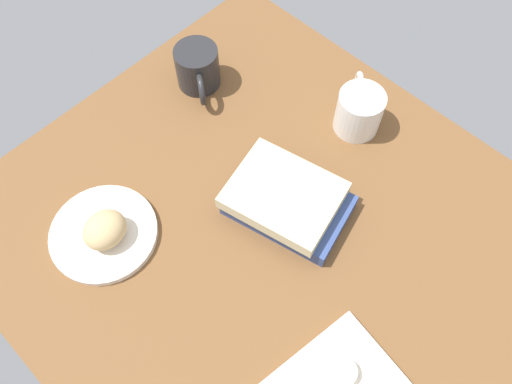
# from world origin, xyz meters

# --- Properties ---
(dining_table) EXTENTS (1.10, 0.90, 0.04)m
(dining_table) POSITION_xyz_m (0.00, 0.00, 0.02)
(dining_table) COLOR brown
(dining_table) RESTS_ON ground
(round_plate) EXTENTS (0.20, 0.20, 0.01)m
(round_plate) POSITION_xyz_m (0.26, 0.22, 0.05)
(round_plate) COLOR silver
(round_plate) RESTS_ON dining_table
(scone_pastry) EXTENTS (0.08, 0.09, 0.05)m
(scone_pastry) POSITION_xyz_m (0.25, 0.21, 0.08)
(scone_pastry) COLOR tan
(scone_pastry) RESTS_ON round_plate
(sauce_cup) EXTENTS (0.04, 0.04, 0.02)m
(sauce_cup) POSITION_xyz_m (-0.21, 0.11, 0.07)
(sauce_cup) COLOR silver
(sauce_cup) RESTS_ON square_plate
(book_stack) EXTENTS (0.24, 0.20, 0.06)m
(book_stack) POSITION_xyz_m (0.06, -0.06, 0.07)
(book_stack) COLOR #33477F
(book_stack) RESTS_ON dining_table
(coffee_mug) EXTENTS (0.11, 0.12, 0.09)m
(coffee_mug) POSITION_xyz_m (0.09, -0.30, 0.09)
(coffee_mug) COLOR white
(coffee_mug) RESTS_ON dining_table
(second_mug) EXTENTS (0.13, 0.11, 0.09)m
(second_mug) POSITION_xyz_m (0.40, -0.15, 0.09)
(second_mug) COLOR #262628
(second_mug) RESTS_ON dining_table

